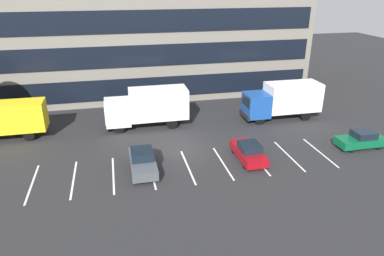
# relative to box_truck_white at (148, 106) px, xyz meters

# --- Properties ---
(ground_plane) EXTENTS (120.00, 120.00, 0.00)m
(ground_plane) POSITION_rel_box_truck_white_xyz_m (2.01, -6.02, -2.08)
(ground_plane) COLOR #262628
(office_building) EXTENTS (36.90, 10.86, 14.40)m
(office_building) POSITION_rel_box_truck_white_xyz_m (2.01, 11.93, 5.12)
(office_building) COLOR slate
(office_building) RESTS_ON ground_plane
(lot_markings) EXTENTS (22.54, 5.40, 0.01)m
(lot_markings) POSITION_rel_box_truck_white_xyz_m (2.01, -8.83, -2.07)
(lot_markings) COLOR silver
(lot_markings) RESTS_ON ground_plane
(box_truck_white) EXTENTS (7.96, 2.64, 3.69)m
(box_truck_white) POSITION_rel_box_truck_white_xyz_m (0.00, 0.00, 0.00)
(box_truck_white) COLOR white
(box_truck_white) RESTS_ON ground_plane
(box_truck_blue) EXTENTS (7.88, 2.61, 3.65)m
(box_truck_blue) POSITION_rel_box_truck_white_xyz_m (13.58, -0.84, -0.02)
(box_truck_blue) COLOR #194799
(box_truck_blue) RESTS_ON ground_plane
(box_truck_yellow_all) EXTENTS (7.15, 2.37, 3.31)m
(box_truck_yellow_all) POSITION_rel_box_truck_white_xyz_m (-12.60, -0.10, -0.21)
(box_truck_yellow_all) COLOR yellow
(box_truck_yellow_all) RESTS_ON ground_plane
(sedan_maroon) EXTENTS (1.74, 4.16, 1.49)m
(sedan_maroon) POSITION_rel_box_truck_white_xyz_m (6.93, -8.75, -1.38)
(sedan_maroon) COLOR maroon
(sedan_maroon) RESTS_ON ground_plane
(sedan_forest) EXTENTS (4.10, 1.72, 1.47)m
(sedan_forest) POSITION_rel_box_truck_white_xyz_m (17.08, -8.65, -1.39)
(sedan_forest) COLOR #0C5933
(sedan_forest) RESTS_ON ground_plane
(sedan_charcoal) EXTENTS (1.84, 4.40, 1.58)m
(sedan_charcoal) POSITION_rel_box_truck_white_xyz_m (-1.39, -8.58, -1.33)
(sedan_charcoal) COLOR #474C51
(sedan_charcoal) RESTS_ON ground_plane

